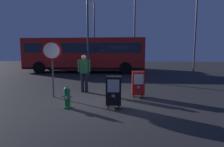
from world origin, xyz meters
The scene contains 12 objects.
ground_plane centered at (0.00, 0.00, 0.00)m, with size 60.00×60.00×0.00m, color #262628.
fire_hydrant centered at (-1.03, -0.71, 0.35)m, with size 0.33×0.32×0.75m.
newspaper_box_primary centered at (1.36, 0.84, 0.57)m, with size 0.48×0.42×1.02m.
newspaper_box_secondary centered at (0.45, -0.60, 0.57)m, with size 0.48×0.42×1.02m.
stop_sign centered at (-2.01, 0.63, 1.60)m, with size 0.71×0.31×2.23m.
pedestrian centered at (-0.96, 1.63, 0.95)m, with size 0.55×0.22×1.67m.
bus_near centered at (-2.62, 9.79, 1.71)m, with size 10.55×2.96×3.00m.
bus_far centered at (-4.44, 14.66, 1.71)m, with size 10.71×3.65×3.00m.
street_light_near_left centered at (7.27, 10.42, 4.58)m, with size 0.32×0.32×8.01m.
street_light_near_right centered at (-1.78, 6.97, 4.33)m, with size 0.32×0.32×7.53m.
street_light_far_left centered at (1.79, 9.41, 4.76)m, with size 0.32×0.32×8.36m.
street_light_far_right centered at (-2.42, 14.40, 4.28)m, with size 0.32×0.32×7.42m.
Camera 1 is at (0.69, -6.20, 1.77)m, focal length 28.65 mm.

